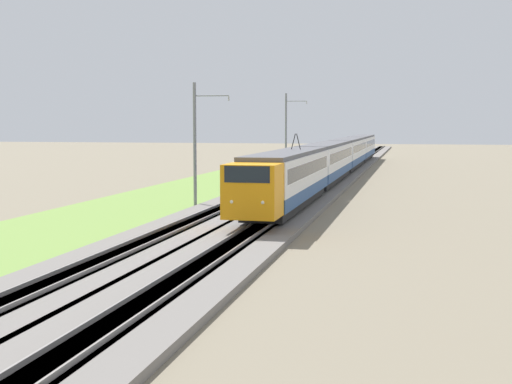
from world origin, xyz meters
The scene contains 8 objects.
ballast_main centered at (50.00, 0.00, 0.15)m, with size 240.00×4.40×0.30m.
ballast_adjacent centered at (50.00, -4.11, 0.15)m, with size 240.00×4.40×0.30m.
track_main centered at (50.00, 0.00, 0.16)m, with size 240.00×1.57×0.45m.
track_adjacent centered at (50.00, -4.11, 0.16)m, with size 240.00×1.57×0.45m.
grass_verge centered at (50.00, 6.20, 0.06)m, with size 240.00×9.95×0.12m.
passenger_train centered at (70.20, -4.11, 2.36)m, with size 84.97×2.85×5.05m.
catenary_mast_mid centered at (40.37, 2.55, 4.39)m, with size 0.22×2.56×8.49m.
catenary_mast_far centered at (75.21, 2.56, 4.75)m, with size 0.22×2.56×9.21m.
Camera 1 is at (-6.05, -12.06, 5.70)m, focal length 50.00 mm.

